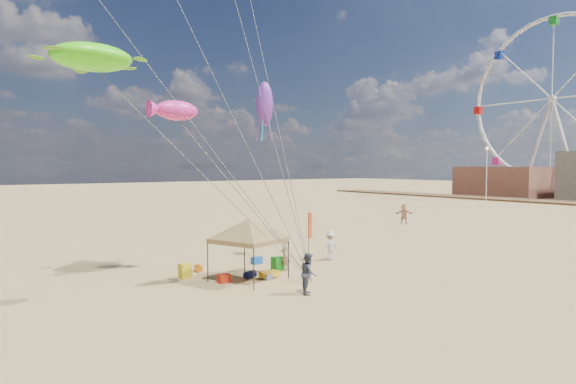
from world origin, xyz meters
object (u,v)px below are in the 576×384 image
object	(u,v)px
beach_cart	(270,274)
person_near_c	(330,246)
feather_flag	(310,229)
ferris_wheel	(552,107)
lamp_north	(487,165)
chair_green	(278,264)
cooler_red	(224,279)
chair_yellow	(185,271)
person_far_c	(404,214)
canopy_tent	(249,221)
person_near_a	(285,254)
cooler_blue	(257,260)
person_near_b	(309,273)

from	to	relation	value
beach_cart	person_near_c	size ratio (longest dim) A/B	0.54
feather_flag	ferris_wheel	size ratio (longest dim) A/B	0.09
person_near_c	lamp_north	world-z (taller)	lamp_north
chair_green	ferris_wheel	distance (m)	76.77
chair_green	ferris_wheel	xyz separation A→B (m)	(72.28, 21.07, 14.99)
cooler_red	chair_yellow	size ratio (longest dim) A/B	0.77
chair_green	person_near_c	world-z (taller)	person_near_c
person_near_c	person_far_c	xyz separation A→B (m)	(17.09, 9.16, 0.08)
canopy_tent	person_near_a	xyz separation A→B (m)	(2.51, 0.59, -1.87)
cooler_blue	person_near_a	size ratio (longest dim) A/B	0.31
chair_green	person_near_c	bearing A→B (deg)	6.98
cooler_red	beach_cart	distance (m)	2.24
person_near_a	chair_green	bearing A→B (deg)	-83.31
feather_flag	person_near_c	distance (m)	1.64
person_far_c	canopy_tent	bearing A→B (deg)	-112.30
cooler_blue	lamp_north	distance (m)	59.08
chair_green	lamp_north	bearing A→B (deg)	22.14
cooler_red	person_near_c	xyz separation A→B (m)	(7.38, 1.13, 0.64)
cooler_red	person_near_c	distance (m)	7.50
lamp_north	canopy_tent	bearing A→B (deg)	-157.89
chair_green	person_far_c	bearing A→B (deg)	24.62
beach_cart	person_near_c	world-z (taller)	person_near_c
feather_flag	ferris_wheel	distance (m)	73.73
beach_cart	person_near_a	xyz separation A→B (m)	(1.51, 0.83, 0.68)
cooler_blue	ferris_wheel	size ratio (longest dim) A/B	0.02
person_near_a	person_far_c	xyz separation A→B (m)	(20.78, 9.93, 0.03)
feather_flag	person_far_c	xyz separation A→B (m)	(18.34, 8.88, -0.95)
feather_flag	person_near_c	bearing A→B (deg)	-12.36
person_near_b	person_far_c	distance (m)	26.65
cooler_red	person_near_b	bearing A→B (deg)	-63.92
feather_flag	person_far_c	distance (m)	20.40
chair_green	person_near_b	distance (m)	4.76
person_near_b	person_near_a	bearing A→B (deg)	16.49
canopy_tent	ferris_wheel	distance (m)	78.72
chair_green	person_near_a	distance (m)	0.66
feather_flag	person_near_c	xyz separation A→B (m)	(1.25, -0.27, -1.03)
feather_flag	cooler_red	size ratio (longest dim) A/B	5.13
beach_cart	lamp_north	bearing A→B (deg)	22.67
cooler_red	cooler_blue	world-z (taller)	same
chair_green	beach_cart	world-z (taller)	chair_green
chair_yellow	person_far_c	xyz separation A→B (m)	(25.51, 8.42, 0.56)
chair_yellow	person_near_c	world-z (taller)	person_near_c
lamp_north	person_far_c	bearing A→B (deg)	-159.44
person_near_b	lamp_north	world-z (taller)	lamp_north
chair_yellow	person_near_a	distance (m)	4.99
chair_yellow	beach_cart	size ratio (longest dim) A/B	0.78
cooler_red	person_far_c	xyz separation A→B (m)	(24.48, 10.29, 0.72)
chair_yellow	cooler_red	bearing A→B (deg)	-61.24
lamp_north	cooler_red	bearing A→B (deg)	-158.49
feather_flag	person_near_a	bearing A→B (deg)	-156.79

